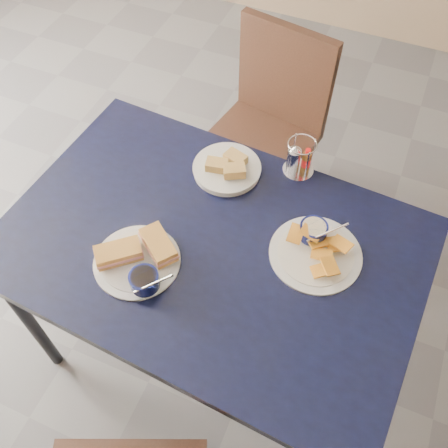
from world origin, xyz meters
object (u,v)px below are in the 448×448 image
at_px(dining_table, 211,253).
at_px(sandwich_plate, 139,259).
at_px(chair_far, 267,116).
at_px(condiment_caddy, 299,159).
at_px(plantain_plate, 315,246).
at_px(bread_basket, 227,168).

xyz_separation_m(dining_table, sandwich_plate, (-0.17, -0.15, 0.08)).
height_order(chair_far, condiment_caddy, chair_far).
distance_m(sandwich_plate, plantain_plate, 0.55).
bearing_deg(sandwich_plate, dining_table, 41.84).
bearing_deg(plantain_plate, sandwich_plate, -151.74).
bearing_deg(chair_far, bread_basket, -86.24).
bearing_deg(bread_basket, dining_table, -77.33).
bearing_deg(dining_table, chair_far, 96.95).
bearing_deg(bread_basket, plantain_plate, -27.04).
height_order(plantain_plate, condiment_caddy, condiment_caddy).
bearing_deg(chair_far, sandwich_plate, -93.83).
distance_m(plantain_plate, condiment_caddy, 0.34).
bearing_deg(chair_far, dining_table, -83.05).
xyz_separation_m(chair_far, sandwich_plate, (-0.07, -1.01, 0.24)).
xyz_separation_m(chair_far, bread_basket, (0.04, -0.55, 0.23)).
bearing_deg(sandwich_plate, plantain_plate, 28.26).
distance_m(dining_table, condiment_caddy, 0.45).
bearing_deg(sandwich_plate, chair_far, 86.17).
xyz_separation_m(dining_table, plantain_plate, (0.31, 0.11, 0.08)).
xyz_separation_m(plantain_plate, condiment_caddy, (-0.16, 0.30, 0.04)).
distance_m(sandwich_plate, bread_basket, 0.47).
bearing_deg(condiment_caddy, bread_basket, -154.93).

